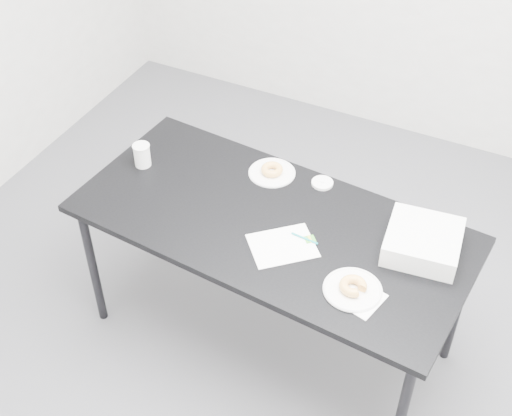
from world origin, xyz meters
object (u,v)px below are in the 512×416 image
at_px(plate_far, 272,173).
at_px(coffee_cup, 142,155).
at_px(scorecard, 282,246).
at_px(pen, 305,238).
at_px(bakery_box, 423,242).
at_px(table, 272,231).
at_px(donut_far, 272,169).
at_px(donut_near, 353,286).
at_px(plate_near, 353,290).

distance_m(plate_far, coffee_cup, 0.61).
relative_size(scorecard, pen, 2.15).
distance_m(coffee_cup, bakery_box, 1.33).
relative_size(table, donut_far, 17.41).
bearing_deg(coffee_cup, scorecard, -13.95).
xyz_separation_m(pen, donut_far, (-0.31, 0.33, 0.02)).
bearing_deg(donut_near, plate_near, -26.57).
relative_size(scorecard, donut_near, 2.43).
relative_size(pen, plate_far, 0.57).
relative_size(plate_far, coffee_cup, 1.91).
height_order(plate_far, coffee_cup, coffee_cup).
xyz_separation_m(plate_near, bakery_box, (0.18, 0.33, 0.04)).
height_order(table, pen, pen).
xyz_separation_m(table, plate_near, (0.45, -0.22, 0.06)).
relative_size(pen, coffee_cup, 1.08).
bearing_deg(coffee_cup, donut_near, -14.76).
xyz_separation_m(pen, bakery_box, (0.45, 0.15, 0.04)).
bearing_deg(plate_near, coffee_cup, 165.24).
relative_size(table, donut_near, 16.35).
bearing_deg(scorecard, table, -179.96).
bearing_deg(table, donut_far, 120.11).
bearing_deg(bakery_box, donut_near, -124.67).
bearing_deg(pen, plate_near, -27.59).
bearing_deg(coffee_cup, plate_near, -14.76).
xyz_separation_m(coffee_cup, bakery_box, (1.33, 0.03, -0.01)).
bearing_deg(plate_near, table, 154.15).
xyz_separation_m(table, donut_far, (-0.14, 0.29, 0.08)).
bearing_deg(donut_far, scorecard, -59.52).
height_order(pen, donut_near, donut_near).
bearing_deg(donut_near, pen, 147.40).
relative_size(table, pen, 14.46).
bearing_deg(table, pen, -7.96).
xyz_separation_m(scorecard, coffee_cup, (-0.81, 0.20, 0.06)).
bearing_deg(plate_far, pen, -47.37).
distance_m(donut_near, plate_far, 0.78).
bearing_deg(donut_near, donut_far, 138.84).
distance_m(donut_near, donut_far, 0.78).
relative_size(scorecard, coffee_cup, 2.32).
distance_m(plate_near, donut_far, 0.78).
height_order(plate_far, bakery_box, bakery_box).
distance_m(plate_far, donut_far, 0.02).
relative_size(plate_near, donut_far, 2.27).
bearing_deg(pen, table, 172.02).
relative_size(table, bakery_box, 6.02).
height_order(pen, bakery_box, bakery_box).
relative_size(pen, bakery_box, 0.42).
bearing_deg(plate_far, bakery_box, -13.40).
xyz_separation_m(plate_near, donut_far, (-0.58, 0.51, 0.02)).
relative_size(donut_far, coffee_cup, 0.90).
distance_m(scorecard, donut_near, 0.36).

